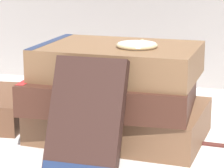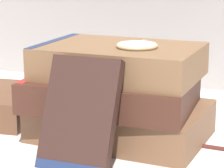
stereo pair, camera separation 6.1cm
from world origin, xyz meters
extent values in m
plane|color=silver|center=(0.00, 0.00, 0.00)|extent=(3.00, 3.00, 0.00)
cube|color=brown|center=(0.01, 0.02, 0.03)|extent=(0.25, 0.18, 0.05)
cube|color=black|center=(-0.11, 0.02, 0.03)|extent=(0.02, 0.16, 0.05)
cube|color=#422319|center=(0.00, 0.00, 0.07)|extent=(0.24, 0.17, 0.04)
cube|color=#B22323|center=(-0.11, 0.00, 0.07)|extent=(0.02, 0.16, 0.04)
cube|color=brown|center=(0.01, 0.01, 0.12)|extent=(0.22, 0.16, 0.05)
cube|color=navy|center=(-0.10, 0.01, 0.12)|extent=(0.01, 0.15, 0.05)
cube|color=#331E19|center=(0.00, -0.11, 0.07)|extent=(0.09, 0.07, 0.14)
cube|color=navy|center=(0.00, -0.13, 0.01)|extent=(0.09, 0.02, 0.02)
cylinder|color=white|center=(0.04, 0.00, 0.14)|extent=(0.05, 0.05, 0.01)
torus|color=tan|center=(0.04, 0.00, 0.14)|extent=(0.06, 0.06, 0.01)
sphere|color=tan|center=(0.04, 0.03, 0.14)|extent=(0.01, 0.01, 0.01)
torus|color=#ADADB2|center=(-0.10, 0.14, 0.00)|extent=(0.04, 0.04, 0.00)
torus|color=#ADADB2|center=(-0.04, 0.14, 0.00)|extent=(0.04, 0.04, 0.00)
cylinder|color=#ADADB2|center=(-0.07, 0.14, 0.00)|extent=(0.02, 0.00, 0.00)
camera|label=1|loc=(0.21, -0.70, 0.26)|focal=85.00mm
camera|label=2|loc=(0.26, -0.68, 0.26)|focal=85.00mm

